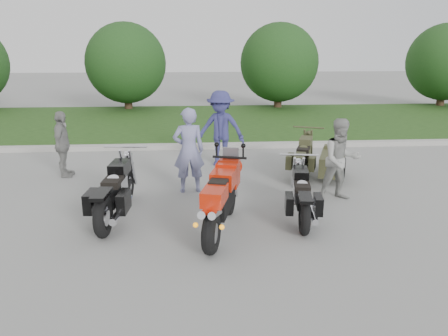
{
  "coord_description": "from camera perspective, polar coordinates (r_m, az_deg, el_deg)",
  "views": [
    {
      "loc": [
        0.03,
        -6.99,
        3.17
      ],
      "look_at": [
        0.59,
        1.1,
        0.8
      ],
      "focal_mm": 35.0,
      "sensor_mm": 36.0,
      "label": 1
    }
  ],
  "objects": [
    {
      "name": "tree_mid_left",
      "position": [
        20.73,
        -12.69,
        13.21
      ],
      "size": [
        3.6,
        3.6,
        4.0
      ],
      "color": "#3F2B1C",
      "rests_on": "ground"
    },
    {
      "name": "cruiser_right",
      "position": [
        8.11,
        10.12,
        -3.69
      ],
      "size": [
        0.51,
        2.2,
        0.85
      ],
      "rotation": [
        0.0,
        0.0,
        -0.15
      ],
      "color": "black",
      "rests_on": "ground"
    },
    {
      "name": "sportbike_red",
      "position": [
        7.32,
        -0.4,
        -3.94
      ],
      "size": [
        0.82,
        2.26,
        1.09
      ],
      "rotation": [
        0.0,
        0.0,
        -0.26
      ],
      "color": "black",
      "rests_on": "ground"
    },
    {
      "name": "person_back",
      "position": [
        11.1,
        -20.34,
        2.91
      ],
      "size": [
        0.41,
        0.94,
        1.59
      ],
      "primitive_type": "imported",
      "rotation": [
        0.0,
        0.0,
        1.6
      ],
      "color": "gray",
      "rests_on": "ground"
    },
    {
      "name": "tree_mid_right",
      "position": [
        20.89,
        7.21,
        13.49
      ],
      "size": [
        3.6,
        3.6,
        4.0
      ],
      "color": "#3F2B1C",
      "rests_on": "ground"
    },
    {
      "name": "tree_far_right",
      "position": [
        23.75,
        26.98,
        12.23
      ],
      "size": [
        3.6,
        3.6,
        4.0
      ],
      "color": "#3F2B1C",
      "rests_on": "ground"
    },
    {
      "name": "ground",
      "position": [
        7.67,
        -3.86,
        -8.15
      ],
      "size": [
        80.0,
        80.0,
        0.0
      ],
      "primitive_type": "plane",
      "color": "gray",
      "rests_on": "ground"
    },
    {
      "name": "cruiser_sidecar",
      "position": [
        10.65,
        12.45,
        0.9
      ],
      "size": [
        1.58,
        2.18,
        0.88
      ],
      "rotation": [
        0.0,
        0.0,
        -0.36
      ],
      "color": "black",
      "rests_on": "ground"
    },
    {
      "name": "person_stripe",
      "position": [
        9.34,
        -4.63,
        2.3
      ],
      "size": [
        0.71,
        0.51,
        1.84
      ],
      "primitive_type": "imported",
      "rotation": [
        0.0,
        0.0,
        3.25
      ],
      "color": "#7E7FAC",
      "rests_on": "ground"
    },
    {
      "name": "person_denim",
      "position": [
        11.36,
        -0.45,
        5.17
      ],
      "size": [
        1.42,
        1.06,
        1.96
      ],
      "primitive_type": "imported",
      "rotation": [
        0.0,
        0.0,
        -0.29
      ],
      "color": "navy",
      "rests_on": "ground"
    },
    {
      "name": "person_grey",
      "position": [
        9.15,
        15.01,
        1.01
      ],
      "size": [
        0.9,
        0.74,
        1.69
      ],
      "primitive_type": "imported",
      "rotation": [
        0.0,
        0.0,
        0.13
      ],
      "color": "#969792",
      "rests_on": "ground"
    },
    {
      "name": "cruiser_left",
      "position": [
        8.22,
        -14.01,
        -3.23
      ],
      "size": [
        0.49,
        2.51,
        0.96
      ],
      "rotation": [
        0.0,
        0.0,
        -0.09
      ],
      "color": "black",
      "rests_on": "ground"
    },
    {
      "name": "grass_strip",
      "position": [
        17.42,
        -4.01,
        6.0
      ],
      "size": [
        60.0,
        8.0,
        0.14
      ],
      "primitive_type": "cube",
      "color": "#386322",
      "rests_on": "ground"
    },
    {
      "name": "curb",
      "position": [
        13.35,
        -3.98,
        2.85
      ],
      "size": [
        60.0,
        0.3,
        0.15
      ],
      "primitive_type": "cube",
      "color": "#A7A59D",
      "rests_on": "ground"
    }
  ]
}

